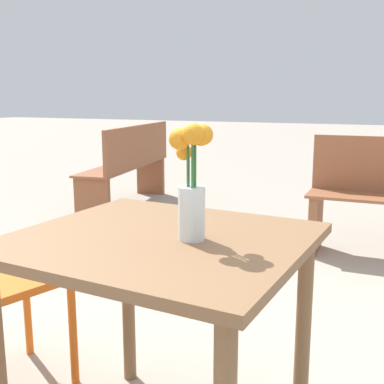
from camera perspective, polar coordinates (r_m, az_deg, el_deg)
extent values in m
cube|color=brown|center=(1.40, -3.77, -5.75)|extent=(0.86, 0.80, 0.03)
cylinder|color=brown|center=(1.96, -7.58, -12.20)|extent=(0.05, 0.05, 0.70)
cylinder|color=brown|center=(1.68, 13.00, -16.44)|extent=(0.05, 0.05, 0.70)
cylinder|color=silver|center=(1.34, 0.00, -2.54)|extent=(0.08, 0.08, 0.15)
cylinder|color=silver|center=(1.34, 0.00, -3.79)|extent=(0.07, 0.07, 0.08)
cylinder|color=#337038|center=(1.32, 0.34, 0.30)|extent=(0.01, 0.01, 0.27)
sphere|color=orange|center=(1.29, 1.24, 6.81)|extent=(0.06, 0.06, 0.06)
cylinder|color=#337038|center=(1.33, 0.37, 0.24)|extent=(0.01, 0.01, 0.26)
sphere|color=orange|center=(1.33, 1.05, 6.43)|extent=(0.04, 0.04, 0.04)
cylinder|color=#337038|center=(1.34, -0.42, -0.57)|extent=(0.01, 0.01, 0.22)
sphere|color=orange|center=(1.34, -0.93, 4.73)|extent=(0.05, 0.05, 0.05)
cylinder|color=#337038|center=(1.32, -0.49, 0.05)|extent=(0.01, 0.01, 0.26)
sphere|color=orange|center=(1.29, -1.47, 6.31)|extent=(0.06, 0.06, 0.06)
cylinder|color=#337038|center=(1.31, 0.05, 0.27)|extent=(0.01, 0.01, 0.27)
sphere|color=orange|center=(1.26, 0.13, 6.88)|extent=(0.06, 0.06, 0.06)
cube|color=orange|center=(1.98, -21.18, -9.50)|extent=(0.50, 0.50, 0.03)
cylinder|color=orange|center=(2.28, -18.96, -12.86)|extent=(0.03, 0.03, 0.43)
cylinder|color=orange|center=(2.02, -13.92, -15.85)|extent=(0.03, 0.03, 0.43)
cube|color=brown|center=(3.65, 14.42, -3.58)|extent=(0.07, 0.33, 0.43)
cube|color=brown|center=(4.96, -7.94, 3.16)|extent=(0.62, 1.66, 0.02)
cube|color=brown|center=(4.88, -6.26, 5.54)|extent=(0.30, 1.61, 0.40)
cube|color=brown|center=(4.33, -11.73, -1.17)|extent=(0.33, 0.11, 0.43)
cube|color=brown|center=(5.69, -4.93, 1.95)|extent=(0.33, 0.11, 0.43)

